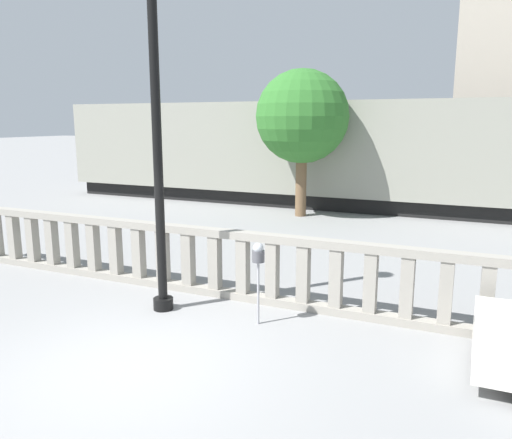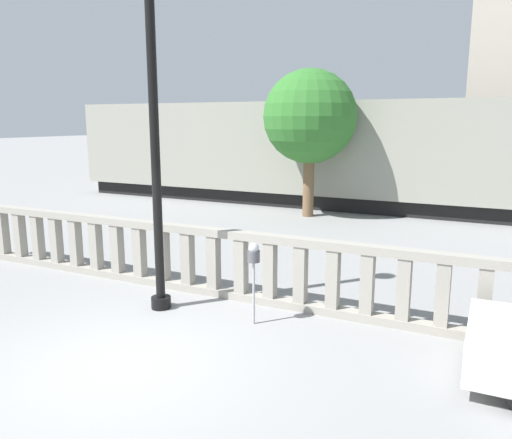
# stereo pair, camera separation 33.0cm
# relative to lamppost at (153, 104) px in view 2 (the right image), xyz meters

# --- Properties ---
(ground_plane) EXTENTS (160.00, 160.00, 0.00)m
(ground_plane) POSITION_rel_lamppost_xyz_m (0.78, -1.91, -3.46)
(ground_plane) COLOR gray
(balustrade) EXTENTS (13.11, 0.24, 1.27)m
(balustrade) POSITION_rel_lamppost_xyz_m (0.78, 0.97, -2.82)
(balustrade) COLOR gray
(balustrade) RESTS_ON ground
(lamppost) EXTENTS (0.40, 0.40, 6.04)m
(lamppost) POSITION_rel_lamppost_xyz_m (0.00, 0.00, 0.00)
(lamppost) COLOR black
(lamppost) RESTS_ON ground
(parking_meter) EXTENTS (0.20, 0.20, 1.34)m
(parking_meter) POSITION_rel_lamppost_xyz_m (1.75, 0.08, -2.37)
(parking_meter) COLOR #99999E
(parking_meter) RESTS_ON ground
(train_near) EXTENTS (22.93, 2.67, 4.49)m
(train_near) POSITION_rel_lamppost_xyz_m (0.30, 11.43, -1.42)
(train_near) COLOR black
(train_near) RESTS_ON ground
(tree_left) EXTENTS (3.08, 3.08, 4.88)m
(tree_left) POSITION_rel_lamppost_xyz_m (-0.63, 9.15, -0.14)
(tree_left) COLOR brown
(tree_left) RESTS_ON ground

